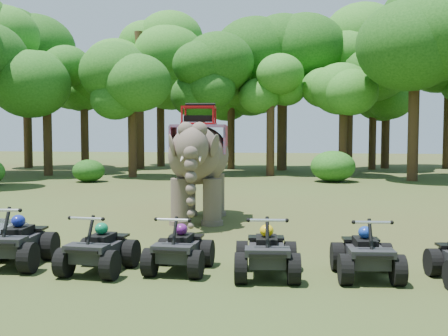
# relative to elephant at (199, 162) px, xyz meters

# --- Properties ---
(ground) EXTENTS (110.00, 110.00, 0.00)m
(ground) POSITION_rel_elephant_xyz_m (1.27, -4.50, -1.85)
(ground) COLOR #47381E
(ground) RESTS_ON ground
(elephant) EXTENTS (2.33, 4.57, 3.70)m
(elephant) POSITION_rel_elephant_xyz_m (0.00, 0.00, 0.00)
(elephant) COLOR brown
(elephant) RESTS_ON ground
(atv_0) EXTENTS (1.41, 1.86, 1.31)m
(atv_0) POSITION_rel_elephant_xyz_m (-2.74, -6.44, -1.20)
(atv_0) COLOR black
(atv_0) RESTS_ON ground
(atv_1) EXTENTS (1.32, 1.73, 1.21)m
(atv_1) POSITION_rel_elephant_xyz_m (-0.82, -6.68, -1.25)
(atv_1) COLOR black
(atv_1) RESTS_ON ground
(atv_2) EXTENTS (1.23, 1.64, 1.17)m
(atv_2) POSITION_rel_elephant_xyz_m (0.79, -6.38, -1.26)
(atv_2) COLOR black
(atv_2) RESTS_ON ground
(atv_3) EXTENTS (1.37, 1.78, 1.24)m
(atv_3) POSITION_rel_elephant_xyz_m (2.57, -6.57, -1.23)
(atv_3) COLOR black
(atv_3) RESTS_ON ground
(atv_4) EXTENTS (1.33, 1.74, 1.22)m
(atv_4) POSITION_rel_elephant_xyz_m (4.50, -6.37, -1.24)
(atv_4) COLOR black
(atv_4) RESTS_ON ground
(tree_0) EXTENTS (4.64, 4.64, 6.63)m
(tree_0) POSITION_rel_elephant_xyz_m (1.27, 17.26, 1.46)
(tree_0) COLOR #195114
(tree_0) RESTS_ON ground
(tree_1) EXTENTS (4.57, 4.57, 6.53)m
(tree_1) POSITION_rel_elephant_xyz_m (5.67, 17.48, 1.41)
(tree_1) COLOR #195114
(tree_1) RESTS_ON ground
(tree_2) EXTENTS (6.91, 6.91, 9.88)m
(tree_2) POSITION_rel_elephant_xyz_m (9.32, 14.89, 3.09)
(tree_2) COLOR #195114
(tree_2) RESTS_ON ground
(tree_26) EXTENTS (5.78, 5.78, 8.26)m
(tree_26) POSITION_rel_elephant_xyz_m (-12.45, 15.55, 2.28)
(tree_26) COLOR #195114
(tree_26) RESTS_ON ground
(tree_27) EXTENTS (4.92, 4.92, 7.03)m
(tree_27) POSITION_rel_elephant_xyz_m (-6.88, 15.10, 1.66)
(tree_27) COLOR #195114
(tree_27) RESTS_ON ground
(tree_28) EXTENTS (5.21, 5.21, 7.44)m
(tree_28) POSITION_rel_elephant_xyz_m (-3.15, 17.57, 1.87)
(tree_28) COLOR #195114
(tree_28) RESTS_ON ground
(tree_29) EXTENTS (7.63, 7.63, 10.90)m
(tree_29) POSITION_rel_elephant_xyz_m (1.77, 21.95, 3.60)
(tree_29) COLOR #195114
(tree_29) RESTS_ON ground
(tree_30) EXTENTS (7.42, 7.42, 10.60)m
(tree_30) POSITION_rel_elephant_xyz_m (-16.98, 21.80, 3.45)
(tree_30) COLOR #195114
(tree_30) RESTS_ON ground
(tree_31) EXTENTS (5.57, 5.57, 7.96)m
(tree_31) POSITION_rel_elephant_xyz_m (-11.59, 19.40, 2.13)
(tree_31) COLOR #195114
(tree_31) RESTS_ON ground
(tree_34) EXTENTS (5.33, 5.33, 7.61)m
(tree_34) POSITION_rel_elephant_xyz_m (-1.87, 22.67, 1.95)
(tree_34) COLOR #195114
(tree_34) RESTS_ON ground
(tree_35) EXTENTS (5.55, 5.55, 7.93)m
(tree_35) POSITION_rel_elephant_xyz_m (1.86, 22.54, 2.12)
(tree_35) COLOR #195114
(tree_35) RESTS_ON ground
(tree_36) EXTENTS (6.81, 6.81, 9.73)m
(tree_36) POSITION_rel_elephant_xyz_m (6.35, 21.97, 3.01)
(tree_36) COLOR #195114
(tree_36) RESTS_ON ground
(tree_37) EXTENTS (6.19, 6.19, 8.84)m
(tree_37) POSITION_rel_elephant_xyz_m (13.65, 25.32, 2.57)
(tree_37) COLOR #195114
(tree_37) RESTS_ON ground
(tree_38) EXTENTS (6.94, 6.94, 9.92)m
(tree_38) POSITION_rel_elephant_xyz_m (-7.64, 24.87, 3.11)
(tree_38) COLOR #195114
(tree_38) RESTS_ON ground
(tree_39) EXTENTS (7.17, 7.17, 10.25)m
(tree_39) POSITION_rel_elephant_xyz_m (9.25, 25.02, 3.27)
(tree_39) COLOR #195114
(tree_39) RESTS_ON ground
(tree_40) EXTENTS (7.67, 7.67, 10.96)m
(tree_40) POSITION_rel_elephant_xyz_m (-8.48, 22.06, 3.63)
(tree_40) COLOR #195114
(tree_40) RESTS_ON ground
(tree_41) EXTENTS (5.22, 5.22, 7.46)m
(tree_41) POSITION_rel_elephant_xyz_m (8.16, 23.62, 1.88)
(tree_41) COLOR #195114
(tree_41) RESTS_ON ground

